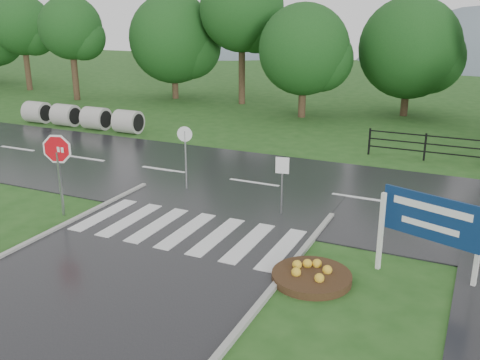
% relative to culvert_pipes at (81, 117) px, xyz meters
% --- Properties ---
extents(ground, '(120.00, 120.00, 0.00)m').
position_rel_culvert_pipes_xyz_m(ground, '(12.51, -15.00, -0.60)').
color(ground, '#224E1A').
rests_on(ground, ground).
extents(main_road, '(90.00, 8.00, 0.04)m').
position_rel_culvert_pipes_xyz_m(main_road, '(12.51, -5.00, -0.60)').
color(main_road, black).
rests_on(main_road, ground).
extents(crosswalk, '(6.50, 2.80, 0.02)m').
position_rel_culvert_pipes_xyz_m(crosswalk, '(12.51, -10.00, -0.54)').
color(crosswalk, silver).
rests_on(crosswalk, ground).
extents(hills, '(102.00, 48.00, 48.00)m').
position_rel_culvert_pipes_xyz_m(hills, '(16.00, 50.00, -16.14)').
color(hills, slate).
rests_on(hills, ground).
extents(treeline, '(83.20, 5.20, 10.00)m').
position_rel_culvert_pipes_xyz_m(treeline, '(13.51, 9.00, -0.60)').
color(treeline, '#133E15').
rests_on(treeline, ground).
extents(culvert_pipes, '(7.60, 1.20, 1.20)m').
position_rel_culvert_pipes_xyz_m(culvert_pipes, '(0.00, 0.00, 0.00)').
color(culvert_pipes, '#9E9B93').
rests_on(culvert_pipes, ground).
extents(stop_sign, '(1.19, 0.39, 2.80)m').
position_rel_culvert_pipes_xyz_m(stop_sign, '(8.28, -10.47, 1.34)').
color(stop_sign, '#939399').
rests_on(stop_sign, ground).
extents(estate_billboard, '(2.37, 0.85, 2.14)m').
position_rel_culvert_pipes_xyz_m(estate_billboard, '(19.19, -9.93, 0.87)').
color(estate_billboard, silver).
rests_on(estate_billboard, ground).
extents(flower_bed, '(1.94, 1.94, 0.39)m').
position_rel_culvert_pipes_xyz_m(flower_bed, '(16.74, -11.25, -0.46)').
color(flower_bed, '#332111').
rests_on(flower_bed, ground).
extents(reg_sign_small, '(0.42, 0.10, 1.91)m').
position_rel_culvert_pipes_xyz_m(reg_sign_small, '(14.55, -7.54, 0.77)').
color(reg_sign_small, '#939399').
rests_on(reg_sign_small, ground).
extents(reg_sign_round, '(0.53, 0.16, 2.35)m').
position_rel_culvert_pipes_xyz_m(reg_sign_round, '(10.58, -6.68, 0.87)').
color(reg_sign_round, '#939399').
rests_on(reg_sign_round, ground).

